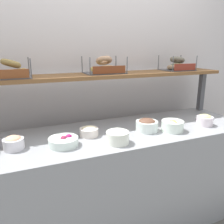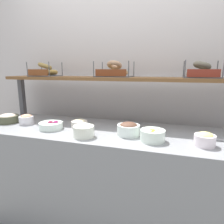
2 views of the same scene
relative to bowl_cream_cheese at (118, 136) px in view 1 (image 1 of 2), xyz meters
name	(u,v)px [view 1 (image 1 of 2)]	position (x,y,z in m)	size (l,w,h in m)	color
ground_plane	(118,221)	(0.10, 0.21, -0.90)	(8.00, 8.00, 0.00)	#595651
back_wall	(96,79)	(0.10, 0.76, 0.30)	(3.46, 0.06, 2.40)	beige
deli_counter	(118,179)	(0.10, 0.21, -0.48)	(2.26, 0.70, 0.85)	gray
shelf_riser_right	(201,91)	(1.17, 0.48, 0.15)	(0.05, 0.05, 0.40)	#4C4C51
upper_shelf	(106,75)	(0.10, 0.48, 0.36)	(2.22, 0.32, 0.03)	brown
bowl_cream_cheese	(118,136)	(0.00, 0.00, 0.00)	(0.16, 0.16, 0.11)	white
bowl_egg_salad	(205,120)	(0.85, 0.07, -0.01)	(0.14, 0.14, 0.10)	white
bowl_beet_salad	(64,141)	(-0.35, 0.10, -0.02)	(0.20, 0.20, 0.07)	white
bowl_chocolate_spread	(147,125)	(0.31, 0.13, 0.00)	(0.17, 0.17, 0.10)	white
bowl_lox_spread	(13,143)	(-0.66, 0.17, -0.01)	(0.13, 0.13, 0.09)	silver
bowl_potato_salad	(89,131)	(-0.14, 0.21, -0.02)	(0.14, 0.14, 0.08)	silver
bowl_fruit_salad	(173,126)	(0.51, 0.06, -0.01)	(0.17, 0.17, 0.09)	white
serving_spoon_near_plate	(201,118)	(0.95, 0.22, -0.05)	(0.17, 0.09, 0.01)	#B7B7BC
bagel_basket_everything	(11,71)	(-0.63, 0.46, 0.43)	(0.28, 0.26, 0.14)	#4C4C51
bagel_basket_sesame	(104,68)	(0.09, 0.49, 0.42)	(0.33, 0.25, 0.15)	#4C4C51
bagel_basket_poppy	(177,65)	(0.83, 0.48, 0.42)	(0.28, 0.26, 0.14)	#4C4C51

